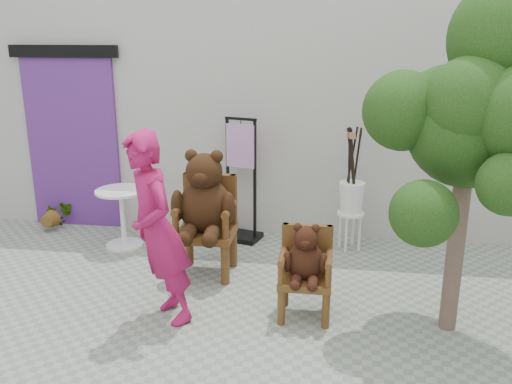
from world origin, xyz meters
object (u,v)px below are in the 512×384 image
chair_big (205,206)px  chair_small (306,262)px  person (158,230)px  display_stand (241,194)px  cafe_table (122,211)px  tree (482,99)px  stool_bucket (351,197)px

chair_big → chair_small: chair_big is taller
person → display_stand: 2.11m
display_stand → chair_small: bearing=-48.1°
chair_big → cafe_table: chair_big is taller
person → tree: tree is taller
stool_bucket → chair_big: bearing=-149.2°
stool_bucket → cafe_table: bearing=-173.4°
display_stand → stool_bucket: bearing=10.0°
chair_small → cafe_table: chair_small is taller
chair_small → display_stand: size_ratio=0.59×
display_stand → tree: (2.22, -1.76, 1.39)m
person → tree: bearing=56.5°
chair_big → display_stand: size_ratio=0.89×
chair_small → tree: 1.97m
stool_bucket → tree: size_ratio=0.50×
stool_bucket → tree: bearing=-61.1°
chair_small → display_stand: display_stand is taller
chair_small → tree: tree is taller
person → tree: size_ratio=0.59×
chair_big → stool_bucket: size_ratio=0.92×
display_stand → stool_bucket: display_stand is taller
chair_big → stool_bucket: 1.77m
chair_small → stool_bucket: (0.43, 1.66, 0.12)m
chair_big → display_stand: display_stand is taller
person → chair_small: bearing=62.5°
person → chair_big: bearing=130.9°
chair_small → person: size_ratio=0.52×
cafe_table → tree: tree is taller
tree → person: bearing=-173.4°
chair_small → display_stand: 1.99m
tree → display_stand: bearing=141.6°
person → cafe_table: bearing=171.2°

